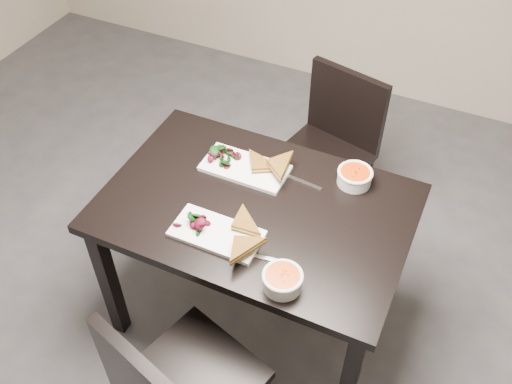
% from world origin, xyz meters
% --- Properties ---
extents(ground, '(5.00, 5.00, 0.00)m').
position_xyz_m(ground, '(0.00, 0.00, 0.00)').
color(ground, '#47474C').
rests_on(ground, ground).
extents(table, '(1.20, 0.80, 0.75)m').
position_xyz_m(table, '(0.19, 0.47, 0.65)').
color(table, black).
rests_on(table, ground).
extents(chair_far, '(0.51, 0.51, 0.85)m').
position_xyz_m(chair_far, '(0.25, 1.25, 0.48)').
color(chair_far, black).
rests_on(chair_far, ground).
extents(plate_near, '(0.34, 0.17, 0.02)m').
position_xyz_m(plate_near, '(0.12, 0.27, 0.76)').
color(plate_near, white).
rests_on(plate_near, table).
extents(sandwich_near, '(0.18, 0.14, 0.05)m').
position_xyz_m(sandwich_near, '(0.19, 0.29, 0.79)').
color(sandwich_near, olive).
rests_on(sandwich_near, plate_near).
extents(salad_near, '(0.11, 0.09, 0.05)m').
position_xyz_m(salad_near, '(0.02, 0.27, 0.79)').
color(salad_near, black).
rests_on(salad_near, plate_near).
extents(soup_bowl_near, '(0.14, 0.14, 0.06)m').
position_xyz_m(soup_bowl_near, '(0.43, 0.16, 0.79)').
color(soup_bowl_near, white).
rests_on(soup_bowl_near, table).
extents(cutlery_near, '(0.18, 0.04, 0.00)m').
position_xyz_m(cutlery_near, '(0.35, 0.25, 0.75)').
color(cutlery_near, silver).
rests_on(cutlery_near, table).
extents(plate_far, '(0.36, 0.18, 0.02)m').
position_xyz_m(plate_far, '(0.06, 0.64, 0.76)').
color(plate_far, white).
rests_on(plate_far, table).
extents(sandwich_far, '(0.22, 0.20, 0.06)m').
position_xyz_m(sandwich_far, '(0.13, 0.62, 0.80)').
color(sandwich_far, olive).
rests_on(sandwich_far, plate_far).
extents(salad_far, '(0.11, 0.10, 0.05)m').
position_xyz_m(salad_far, '(-0.04, 0.64, 0.79)').
color(salad_far, black).
rests_on(salad_far, plate_far).
extents(soup_bowl_far, '(0.14, 0.14, 0.06)m').
position_xyz_m(soup_bowl_far, '(0.50, 0.75, 0.79)').
color(soup_bowl_far, white).
rests_on(soup_bowl_far, table).
extents(cutlery_far, '(0.18, 0.03, 0.00)m').
position_xyz_m(cutlery_far, '(0.30, 0.67, 0.75)').
color(cutlery_far, silver).
rests_on(cutlery_far, table).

